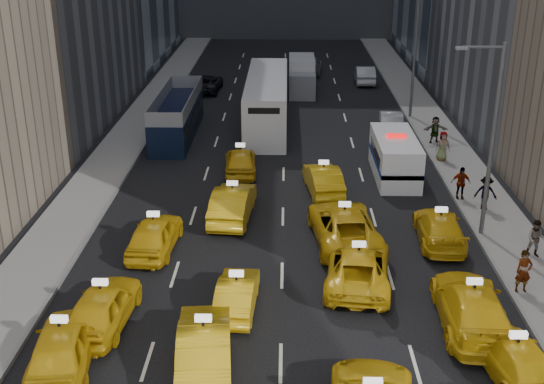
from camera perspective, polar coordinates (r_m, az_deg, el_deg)
The scene contains 34 objects.
sidewalk_west at distance 45.52m, azimuth -12.36°, elevation 3.89°, with size 3.00×90.00×0.15m, color gray.
sidewalk_east at distance 45.47m, azimuth 14.39°, elevation 3.68°, with size 3.00×90.00×0.15m, color gray.
curb_west at distance 45.20m, azimuth -10.57°, elevation 3.92°, with size 0.15×90.00×0.18m, color slate.
curb_east at distance 45.15m, azimuth 12.59°, elevation 3.74°, with size 0.15×90.00×0.18m, color slate.
streetlight_near at distance 31.73m, azimuth 17.82°, elevation 4.53°, with size 2.15×0.22×9.00m.
streetlight_far at distance 50.67m, azimuth 11.74°, elevation 11.45°, with size 2.15×0.22×9.00m.
taxi_4 at distance 23.98m, azimuth -17.10°, elevation -12.21°, with size 1.92×4.78×1.63m, color gold.
taxi_5 at distance 23.12m, azimuth -5.68°, elevation -12.62°, with size 1.72×4.93×1.63m, color gold.
taxi_7 at distance 23.99m, azimuth 19.64°, elevation -12.96°, with size 1.88×4.63×1.34m, color gold.
taxi_8 at distance 25.78m, azimuth -13.98°, elevation -9.28°, with size 1.87×4.66×1.59m, color gold.
taxi_9 at distance 26.09m, azimuth -2.96°, elevation -8.51°, with size 1.40×4.01×1.32m, color gold.
taxi_10 at distance 27.99m, azimuth 7.20°, elevation -6.15°, with size 2.54×5.50×1.53m, color gold.
taxi_11 at distance 25.99m, azimuth 16.34°, elevation -9.19°, with size 2.32×5.70×1.66m, color gold.
taxi_12 at distance 30.78m, azimuth -9.80°, elevation -3.53°, with size 1.85×4.60×1.57m, color gold.
taxi_13 at distance 33.53m, azimuth -3.31°, elevation -0.92°, with size 1.76×5.03×1.66m, color gold.
taxi_14 at distance 31.27m, azimuth 6.04°, elevation -2.79°, with size 2.75×5.97×1.66m, color gold.
taxi_15 at distance 32.05m, azimuth 13.84°, elevation -2.95°, with size 1.98×4.86×1.41m, color gold.
taxi_16 at distance 39.47m, azimuth -2.65°, elevation 2.60°, with size 1.78×4.43×1.51m, color gold.
taxi_17 at distance 36.75m, azimuth 4.31°, elevation 1.06°, with size 1.61×4.61×1.52m, color gold.
nypd_van at distance 39.44m, azimuth 10.24°, elevation 2.85°, with size 2.63×6.02×2.53m.
double_decker at distance 46.70m, azimuth -7.94°, elevation 6.44°, with size 2.95×10.28×2.95m.
city_bus at distance 48.68m, azimuth -0.42°, elevation 7.61°, with size 3.96×13.58×3.46m.
box_truck at distance 58.15m, azimuth 2.51°, elevation 9.67°, with size 2.14×6.21×2.84m.
misc_car_0 at distance 48.15m, azimuth 9.91°, elevation 5.88°, with size 1.52×4.37×1.44m, color #A4A7AC.
misc_car_1 at distance 58.89m, azimuth -5.48°, elevation 9.05°, with size 2.28×4.95×1.37m, color black.
misc_car_2 at distance 65.70m, azimuth 3.15°, elevation 10.58°, with size 2.19×5.39×1.56m, color slate.
misc_car_3 at distance 61.20m, azimuth -0.50°, elevation 9.74°, with size 1.84×4.58×1.56m, color black.
misc_car_4 at distance 62.08m, azimuth 7.77°, elevation 9.71°, with size 1.63×4.67×1.54m, color #B1B5B9.
pedestrian_0 at distance 28.56m, azimuth 20.31°, elevation -6.25°, with size 0.65×0.42×1.77m, color gray.
pedestrian_1 at distance 31.60m, azimuth 21.22°, elevation -3.67°, with size 0.82×0.45×1.69m, color gray.
pedestrian_2 at distance 35.83m, azimuth 17.44°, elevation -0.07°, with size 1.13×0.46×1.74m, color gray.
pedestrian_3 at distance 36.81m, azimuth 15.51°, elevation 0.74°, with size 1.02×0.46×1.74m, color gray.
pedestrian_4 at distance 42.42m, azimuth 14.08°, elevation 3.76°, with size 0.87×0.48×1.79m, color gray.
pedestrian_5 at distance 45.65m, azimuth 13.49°, elevation 5.09°, with size 1.61×0.46×1.74m, color gray.
Camera 1 is at (0.11, -17.03, 13.97)m, focal length 45.00 mm.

